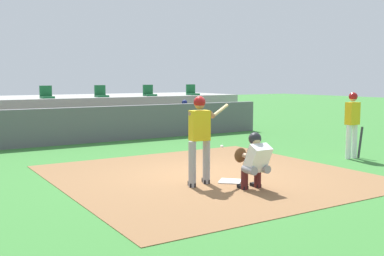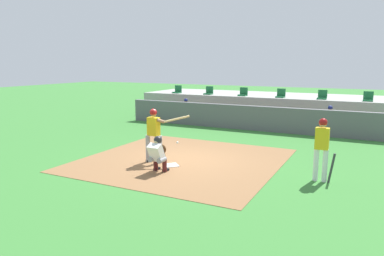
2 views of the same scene
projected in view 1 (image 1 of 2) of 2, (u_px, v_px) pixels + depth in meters
The scene contains 14 objects.
ground_plane at pixel (209, 175), 10.22m from camera, with size 80.00×80.00×0.00m, color #387A33.
dirt_infield at pixel (209, 175), 10.22m from camera, with size 6.40×6.40×0.01m, color olive.
home_plate at pixel (230, 181), 9.54m from camera, with size 0.44×0.44×0.02m, color white.
batter_at_plate at pixel (200, 134), 9.17m from camera, with size 1.36×0.69×1.80m.
catcher_crouched at pixel (254, 159), 8.84m from camera, with size 0.49×1.49×1.13m.
on_deck_batter at pixel (353, 121), 12.28m from camera, with size 0.58×0.23×1.79m.
dugout_wall at pixel (102, 124), 15.64m from camera, with size 13.00×0.30×1.20m, color #59595E.
dugout_bench at pixel (92, 132), 16.52m from camera, with size 11.80×0.44×0.45m, color olive.
dugout_player_1 at pixel (186, 115), 18.38m from camera, with size 0.49×0.70×1.30m.
stands_platform at pixel (64, 113), 19.34m from camera, with size 15.00×4.40×1.40m, color #9E9E99.
stadium_seat_2 at pixel (47, 95), 17.39m from camera, with size 0.46×0.46×0.48m.
stadium_seat_3 at pixel (101, 94), 18.53m from camera, with size 0.46×0.46×0.48m.
stadium_seat_4 at pixel (149, 93), 19.67m from camera, with size 0.46×0.46×0.48m.
stadium_seat_5 at pixel (192, 92), 20.81m from camera, with size 0.46×0.46×0.48m.
Camera 1 is at (-5.63, -8.33, 2.15)m, focal length 42.99 mm.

